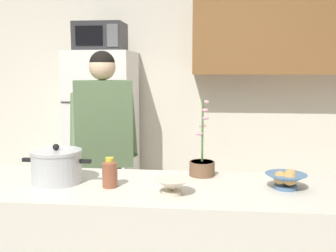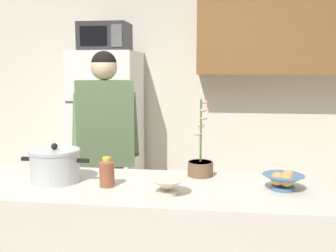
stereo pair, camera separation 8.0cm
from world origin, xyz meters
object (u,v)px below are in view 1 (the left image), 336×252
Objects in this scene: cooking_pot at (57,166)px; bottle_near_edge at (110,173)px; empty_bowl at (172,185)px; microwave at (100,37)px; potted_orchid at (202,164)px; refrigerator at (103,137)px; person_near_pot at (104,135)px; bread_bowl at (286,180)px.

bottle_near_edge is at bearing -9.13° from cooking_pot.
empty_bowl is (0.66, -0.14, -0.05)m from cooking_pot.
potted_orchid is (1.05, -1.59, -0.88)m from microwave.
cooking_pot is 2.07× the size of empty_bowl.
refrigerator reaches higher than cooking_pot.
person_near_pot reaches higher than empty_bowl.
person_near_pot reaches higher than potted_orchid.
cooking_pot is 1.24m from bread_bowl.
cooking_pot is (0.25, -1.82, -0.86)m from microwave.
person_near_pot is (0.29, -1.01, 0.19)m from refrigerator.
empty_bowl is at bearing -57.62° from person_near_pot.
refrigerator is 1.93m from potted_orchid.
potted_orchid is (1.05, -1.61, 0.12)m from refrigerator.
empty_bowl is 1.18× the size of bottle_near_edge.
person_near_pot is 3.70× the size of potted_orchid.
bread_bowl is 0.48× the size of potted_orchid.
refrigerator is 9.15× the size of empty_bowl.
bottle_near_edge is (0.31, -0.05, -0.01)m from cooking_pot.
microwave is 2.21× the size of bread_bowl.
refrigerator reaches higher than empty_bowl.
refrigerator is 2.36m from bread_bowl.
bread_bowl is at bearing 3.95° from bottle_near_edge.
person_near_pot is 4.31× the size of cooking_pot.
empty_bowl is 0.40m from potted_orchid.
bottle_near_edge is (-0.93, -0.06, 0.03)m from bread_bowl.
potted_orchid is (0.48, 0.28, -0.01)m from bottle_near_edge.
microwave is 2.51m from bread_bowl.
refrigerator reaches higher than potted_orchid.
cooking_pot is at bearing 167.86° from empty_bowl.
cooking_pot is at bearing -163.66° from potted_orchid.
person_near_pot is 0.93m from bottle_near_edge.
refrigerator is 1.87m from cooking_pot.
person_near_pot reaches higher than cooking_pot.
refrigerator is 10.76× the size of bottle_near_edge.
bread_bowl is (1.49, -1.81, -0.90)m from microwave.
bread_bowl is 1.15× the size of empty_bowl.
potted_orchid is at bearing 69.21° from empty_bowl.
empty_bowl is 0.36m from bottle_near_edge.
person_near_pot is 8.92× the size of empty_bowl.
refrigerator is at bearing 90.07° from microwave.
bottle_near_edge reaches higher than bread_bowl.
empty_bowl is at bearing -12.14° from cooking_pot.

